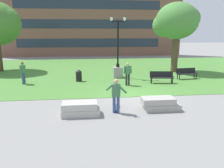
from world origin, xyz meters
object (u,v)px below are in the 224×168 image
Objects in this scene: park_bench_near_left at (187,73)px; park_bench_near_right at (162,76)px; skateboard at (116,108)px; person_bystander_far_lawn at (128,73)px; concrete_block_center at (80,109)px; trash_bin at (79,75)px; concrete_block_left at (160,104)px; person_bystander_near_lawn at (23,72)px; lamp_post_center at (118,65)px; person_skateboarder at (116,94)px.

park_bench_near_right is (-2.65, -1.34, 0.00)m from park_bench_near_left.
skateboard is 0.61× the size of person_bystander_far_lawn.
concrete_block_center is 7.48m from trash_bin.
skateboard is 0.56× the size of park_bench_near_left.
park_bench_near_right reaches higher than skateboard.
concrete_block_left is 1.13× the size of person_bystander_near_lawn.
lamp_post_center is 5.44× the size of trash_bin.
concrete_block_center is 1.87× the size of trash_bin.
trash_bin is 4.11m from person_bystander_far_lawn.
person_skateboarder is at bearing -99.57° from skateboard.
park_bench_near_right is at bearing -39.78° from lamp_post_center.
lamp_post_center reaches higher than trash_bin.
person_bystander_near_lawn reaches higher than skateboard.
person_skateboarder is at bearing -174.85° from concrete_block_left.
park_bench_near_right reaches higher than concrete_block_left.
trash_bin is (-6.43, 1.34, -0.04)m from park_bench_near_right.
skateboard is 0.61× the size of person_bystander_near_lawn.
park_bench_near_left is 13.26m from person_bystander_near_lawn.
person_skateboarder is 1.00× the size of person_bystander_far_lawn.
park_bench_near_left is at bearing 26.80° from park_bench_near_right.
park_bench_near_left is at bearing 40.51° from concrete_block_center.
person_skateboarder is (-2.29, -0.21, 0.66)m from concrete_block_left.
trash_bin is (-0.34, 7.47, 0.20)m from concrete_block_center.
park_bench_near_left is at bearing 2.15° from person_bystander_near_lawn.
person_skateboarder is 5.78m from person_bystander_far_lawn.
concrete_block_center is 11.49m from park_bench_near_left.
skateboard is at bearing 17.93° from concrete_block_center.
trash_bin reaches higher than skateboard.
person_bystander_near_lawn is (-7.51, -1.73, -0.09)m from lamp_post_center.
concrete_block_left is 2.40m from person_skateboarder.
lamp_post_center is 3.04m from person_bystander_far_lawn.
trash_bin is (-3.34, -1.23, -0.57)m from lamp_post_center.
concrete_block_center is 1.93m from skateboard.
park_bench_near_right is at bearing 9.29° from person_bystander_far_lawn.
trash_bin is (-9.08, 0.00, -0.04)m from park_bench_near_left.
park_bench_near_left reaches higher than concrete_block_center.
concrete_block_center and concrete_block_left have the same top height.
person_skateboarder is 7.65m from trash_bin.
park_bench_near_right is at bearing -4.53° from person_bystander_near_lawn.
lamp_post_center is 3.05× the size of person_bystander_far_lawn.
concrete_block_center is at bearing -109.03° from lamp_post_center.
lamp_post_center reaches higher than skateboard.
person_skateboarder is at bearing 3.82° from concrete_block_center.
park_bench_near_left is (6.99, 7.35, -0.43)m from person_skateboarder.
skateboard is at bearing -72.49° from trash_bin.
lamp_post_center is at bearing 81.76° from skateboard.
person_bystander_far_lawn reaches higher than concrete_block_left.
park_bench_near_right is at bearing 70.53° from concrete_block_left.
person_bystander_far_lawn is (1.58, 5.56, 0.01)m from person_skateboarder.
skateboard is 0.20× the size of lamp_post_center.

